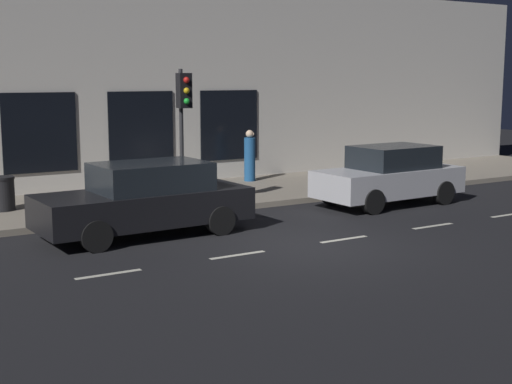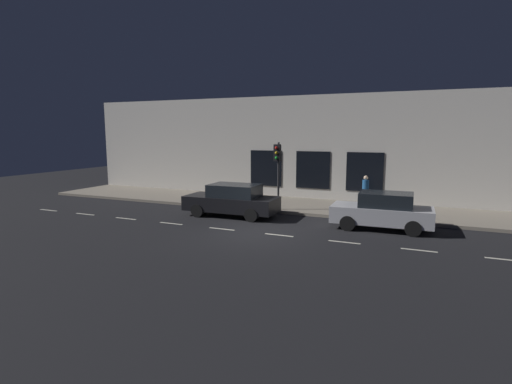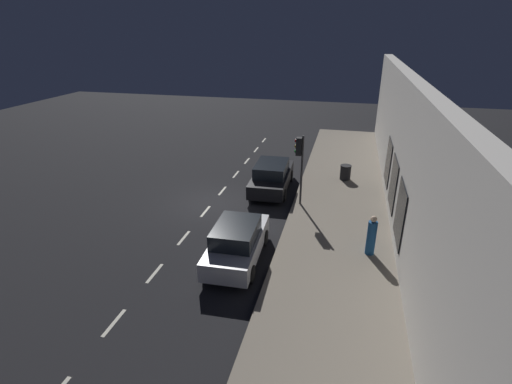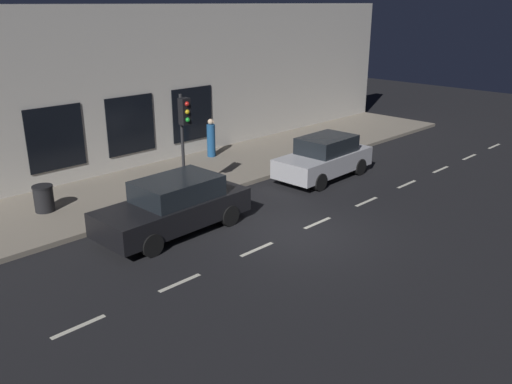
{
  "view_description": "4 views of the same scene",
  "coord_description": "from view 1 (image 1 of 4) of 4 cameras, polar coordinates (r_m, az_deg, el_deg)",
  "views": [
    {
      "loc": [
        -11.7,
        8.39,
        3.41
      ],
      "look_at": [
        0.7,
        0.75,
        1.07
      ],
      "focal_mm": 50.59,
      "sensor_mm": 36.0,
      "label": 1
    },
    {
      "loc": [
        -14.59,
        -6.34,
        4.06
      ],
      "look_at": [
        0.8,
        0.36,
        1.56
      ],
      "focal_mm": 27.95,
      "sensor_mm": 36.0,
      "label": 2
    },
    {
      "loc": [
        6.3,
        -16.59,
        8.21
      ],
      "look_at": [
        2.59,
        -1.3,
        1.41
      ],
      "focal_mm": 26.96,
      "sensor_mm": 36.0,
      "label": 3
    },
    {
      "loc": [
        -9.3,
        10.9,
        6.32
      ],
      "look_at": [
        1.29,
        0.35,
        1.01
      ],
      "focal_mm": 37.63,
      "sensor_mm": 36.0,
      "label": 4
    }
  ],
  "objects": [
    {
      "name": "ground_plane",
      "position": [
        14.79,
        3.92,
        -4.21
      ],
      "size": [
        60.0,
        60.0,
        0.0
      ],
      "primitive_type": "plane",
      "color": "black"
    },
    {
      "name": "sidewalk",
      "position": [
        20.09,
        -6.48,
        -0.48
      ],
      "size": [
        4.5,
        32.0,
        0.15
      ],
      "color": "gray",
      "rests_on": "ground"
    },
    {
      "name": "building_facade",
      "position": [
        22.15,
        -9.46,
        8.27
      ],
      "size": [
        0.65,
        32.0,
        6.26
      ],
      "color": "beige",
      "rests_on": "ground"
    },
    {
      "name": "lane_centre_line",
      "position": [
        15.38,
        6.96,
        -3.72
      ],
      "size": [
        0.12,
        27.2,
        0.01
      ],
      "color": "beige",
      "rests_on": "ground"
    },
    {
      "name": "traffic_light",
      "position": [
        17.71,
        -5.76,
        6.79
      ],
      "size": [
        0.45,
        0.32,
        3.44
      ],
      "color": "#2D2D30",
      "rests_on": "sidewalk"
    },
    {
      "name": "parked_car_0",
      "position": [
        15.69,
        -8.73,
        -0.57
      ],
      "size": [
        2.03,
        4.62,
        1.58
      ],
      "rotation": [
        0.0,
        0.0,
        0.03
      ],
      "color": "black",
      "rests_on": "ground"
    },
    {
      "name": "parked_car_1",
      "position": [
        19.58,
        10.53,
        1.29
      ],
      "size": [
        1.91,
        4.17,
        1.58
      ],
      "rotation": [
        0.0,
        0.0,
        0.03
      ],
      "color": "#B7B7BC",
      "rests_on": "ground"
    },
    {
      "name": "pedestrian_0",
      "position": [
        22.63,
        -0.5,
        2.76
      ],
      "size": [
        0.49,
        0.49,
        1.6
      ],
      "rotation": [
        0.0,
        0.0,
        2.49
      ],
      "color": "#1E5189",
      "rests_on": "sidewalk"
    },
    {
      "name": "trash_bin",
      "position": [
        18.73,
        -19.44,
        -0.11
      ],
      "size": [
        0.63,
        0.63,
        0.83
      ],
      "color": "black",
      "rests_on": "sidewalk"
    }
  ]
}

